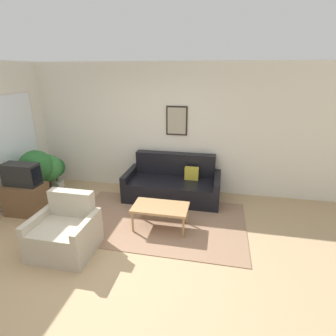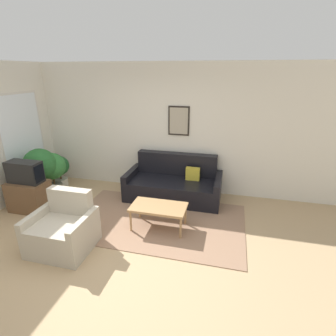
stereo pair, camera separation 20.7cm
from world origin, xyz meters
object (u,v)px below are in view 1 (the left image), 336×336
Objects in this scene: coffee_table at (160,208)px; potted_plant_tall at (36,168)px; armchair at (65,233)px; tv at (21,174)px; couch at (173,184)px.

potted_plant_tall is at bearing 168.26° from coffee_table.
armchair is at bearing -44.12° from potted_plant_tall.
couch is at bearing 24.66° from tv.
potted_plant_tall reaches higher than couch.
couch is at bearing 13.07° from potted_plant_tall.
couch is at bearing 73.20° from armchair.
coffee_table is at bearing -0.18° from tv.
coffee_table is 2.76m from potted_plant_tall.
tv is 1.65m from armchair.
couch is 3.04× the size of tv.
coffee_table is 1.50m from armchair.
tv is 0.61× the size of potted_plant_tall.
couch is 2.25× the size of armchair.
potted_plant_tall is (-1.45, 1.41, 0.40)m from armchair.
potted_plant_tall is (-2.68, 0.56, 0.32)m from coffee_table.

